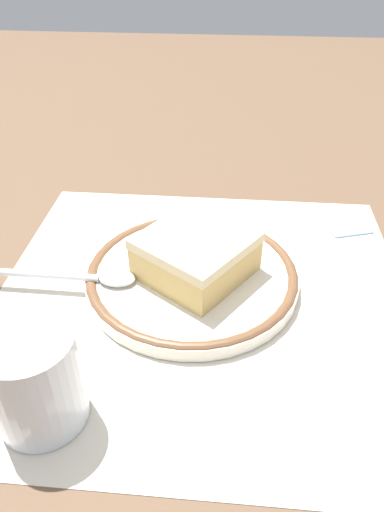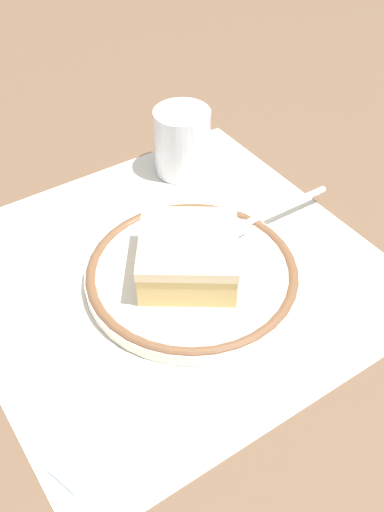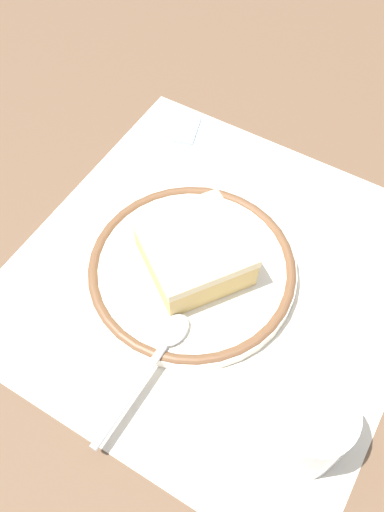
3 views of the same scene
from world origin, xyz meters
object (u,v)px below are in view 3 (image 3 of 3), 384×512
object	(u,v)px
spoon	(159,358)
sugar_packet	(186,128)
cake_slice	(194,252)
cup	(306,429)
plate	(192,269)

from	to	relation	value
spoon	sugar_packet	xyz separation A→B (m)	(0.29, 0.14, -0.02)
cake_slice	cup	size ratio (longest dim) A/B	1.65
plate	spoon	distance (m)	0.11
spoon	cup	distance (m)	0.14
plate	cake_slice	xyz separation A→B (m)	(0.00, -0.00, 0.03)
spoon	cake_slice	bearing A→B (deg)	13.55
plate	cup	size ratio (longest dim) A/B	2.66
plate	sugar_packet	bearing A→B (deg)	32.99
cake_slice	spoon	bearing A→B (deg)	-166.45
sugar_packet	cake_slice	bearing A→B (deg)	-146.30
plate	cup	xyz separation A→B (m)	(-0.10, -0.17, 0.03)
cup	sugar_packet	distance (m)	0.40
cup	cake_slice	bearing A→B (deg)	58.53
cake_slice	spoon	size ratio (longest dim) A/B	0.92
spoon	cup	xyz separation A→B (m)	(0.00, -0.14, 0.02)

